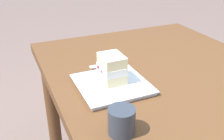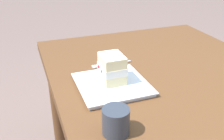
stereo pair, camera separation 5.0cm
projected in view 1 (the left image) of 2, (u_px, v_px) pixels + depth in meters
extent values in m
cylinder|color=brown|center=(169.00, 85.00, 1.75)|extent=(0.07, 0.07, 0.71)
cylinder|color=brown|center=(53.00, 112.00, 1.47)|extent=(0.07, 0.07, 0.71)
cube|color=brown|center=(187.00, 92.00, 0.94)|extent=(1.35, 0.90, 0.04)
cube|color=white|center=(112.00, 85.00, 0.93)|extent=(0.23, 0.23, 0.01)
cube|color=white|center=(112.00, 83.00, 0.93)|extent=(0.24, 0.24, 0.00)
cube|color=beige|center=(112.00, 77.00, 0.93)|extent=(0.09, 0.08, 0.04)
cube|color=white|center=(112.00, 69.00, 0.92)|extent=(0.10, 0.08, 0.03)
sphere|color=red|center=(103.00, 72.00, 0.91)|extent=(0.02, 0.02, 0.02)
sphere|color=red|center=(121.00, 67.00, 0.94)|extent=(0.02, 0.02, 0.02)
sphere|color=red|center=(99.00, 67.00, 0.93)|extent=(0.01, 0.01, 0.01)
sphere|color=red|center=(121.00, 67.00, 0.94)|extent=(0.02, 0.02, 0.02)
cube|color=beige|center=(112.00, 60.00, 0.91)|extent=(0.09, 0.08, 0.04)
cube|color=white|center=(112.00, 55.00, 0.90)|extent=(0.09, 0.07, 0.00)
cylinder|color=silver|center=(112.00, 63.00, 1.10)|extent=(0.01, 0.14, 0.01)
cube|color=silver|center=(94.00, 67.00, 1.07)|extent=(0.02, 0.03, 0.01)
cylinder|color=#333842|center=(122.00, 121.00, 0.70)|extent=(0.07, 0.07, 0.08)
cylinder|color=black|center=(122.00, 111.00, 0.68)|extent=(0.07, 0.07, 0.00)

